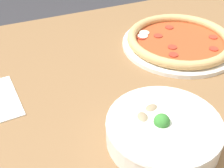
# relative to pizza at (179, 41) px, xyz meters

# --- Properties ---
(dining_table) EXTENTS (1.24, 0.90, 0.78)m
(dining_table) POSITION_rel_pizza_xyz_m (0.11, 0.10, -0.13)
(dining_table) COLOR olive
(dining_table) RESTS_ON ground_plane
(pizza) EXTENTS (0.34, 0.34, 0.04)m
(pizza) POSITION_rel_pizza_xyz_m (0.00, 0.00, 0.00)
(pizza) COLOR white
(pizza) RESTS_ON dining_table
(bowl) EXTENTS (0.23, 0.23, 0.07)m
(bowl) POSITION_rel_pizza_xyz_m (0.24, 0.31, 0.01)
(bowl) COLOR white
(bowl) RESTS_ON dining_table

